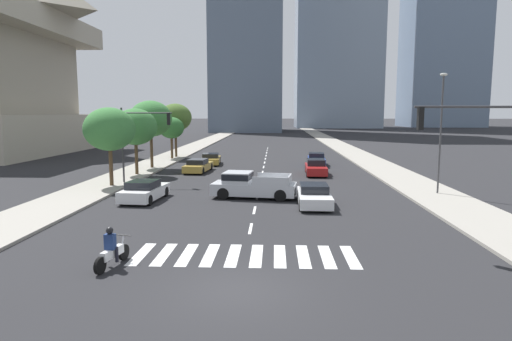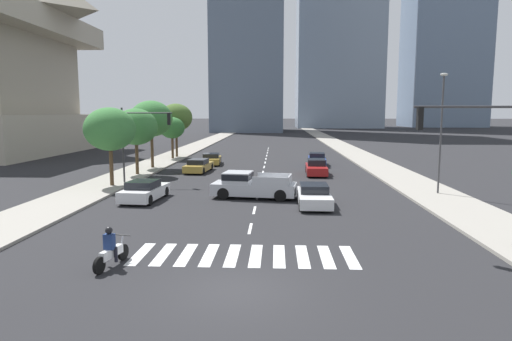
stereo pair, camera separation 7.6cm
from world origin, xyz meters
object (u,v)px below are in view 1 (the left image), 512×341
object	(u,v)px
sedan_red_0	(316,168)
street_tree_fourth	(171,128)
sedan_blue_5	(316,160)
street_tree_fifth	(175,118)
street_tree_second	(135,127)
sedan_gold_1	(198,166)
street_tree_nearest	(109,129)
traffic_signal_far	(141,132)
motorcycle_lead	(112,251)
sedan_white_4	(144,191)
traffic_signal_near	(482,145)
street_tree_third	(151,119)
sedan_gold_3	(211,159)
street_lamp_east	(441,125)
sedan_white_2	(314,196)
pickup_truck	(250,185)

from	to	relation	value
sedan_red_0	street_tree_fourth	xyz separation A→B (m)	(-15.69, 11.92, 3.08)
sedan_blue_5	street_tree_fifth	world-z (taller)	street_tree_fifth
street_tree_second	street_tree_fifth	world-z (taller)	street_tree_fifth
sedan_gold_1	street_tree_nearest	xyz separation A→B (m)	(-4.94, -8.66, 3.70)
traffic_signal_far	sedan_blue_5	bearing A→B (deg)	41.25
street_tree_second	motorcycle_lead	bearing A→B (deg)	-74.62
sedan_white_4	street_tree_second	distance (m)	12.05
traffic_signal_far	street_tree_second	world-z (taller)	traffic_signal_far
traffic_signal_near	street_tree_third	xyz separation A→B (m)	(-20.16, 24.83, 0.66)
sedan_gold_3	traffic_signal_far	bearing A→B (deg)	161.06
street_tree_nearest	street_tree_fourth	distance (m)	19.30
street_lamp_east	sedan_white_4	bearing A→B (deg)	-172.19
street_tree_nearest	street_tree_fourth	world-z (taller)	street_tree_nearest
street_tree_fourth	sedan_gold_1	bearing A→B (deg)	-65.08
sedan_white_2	street_tree_fourth	bearing A→B (deg)	-149.54
motorcycle_lead	sedan_red_0	world-z (taller)	motorcycle_lead
street_lamp_east	street_tree_nearest	world-z (taller)	street_lamp_east
street_tree_nearest	street_tree_second	bearing A→B (deg)	90.00
motorcycle_lead	pickup_truck	distance (m)	13.80
sedan_gold_3	street_tree_third	bearing A→B (deg)	121.98
sedan_red_0	street_lamp_east	size ratio (longest dim) A/B	0.61
traffic_signal_near	sedan_red_0	bearing A→B (deg)	-78.19
sedan_blue_5	traffic_signal_near	world-z (taller)	traffic_signal_near
sedan_blue_5	traffic_signal_far	xyz separation A→B (m)	(-14.54, -12.75, 3.43)
pickup_truck	street_tree_fourth	xyz separation A→B (m)	(-10.45, 22.91, 2.90)
pickup_truck	street_tree_third	world-z (taller)	street_tree_third
sedan_white_2	street_tree_fifth	bearing A→B (deg)	-151.55
traffic_signal_far	street_tree_fifth	size ratio (longest dim) A/B	0.89
sedan_gold_1	sedan_white_4	size ratio (longest dim) A/B	1.10
sedan_white_4	traffic_signal_far	distance (m)	7.48
sedan_gold_3	street_lamp_east	size ratio (longest dim) A/B	0.57
street_lamp_east	street_tree_second	distance (m)	24.34
sedan_red_0	sedan_gold_3	world-z (taller)	sedan_red_0
motorcycle_lead	street_tree_third	distance (m)	28.57
traffic_signal_near	traffic_signal_far	world-z (taller)	traffic_signal_near
sedan_white_4	street_lamp_east	distance (m)	19.65
sedan_blue_5	street_tree_fourth	size ratio (longest dim) A/B	0.96
traffic_signal_near	pickup_truck	bearing A→B (deg)	-47.05
street_tree_nearest	traffic_signal_near	bearing A→B (deg)	-34.85
street_lamp_east	street_tree_third	size ratio (longest dim) A/B	1.21
sedan_gold_3	street_lamp_east	xyz separation A→B (m)	(17.67, -16.83, 4.12)
traffic_signal_near	sedan_blue_5	bearing A→B (deg)	-82.37
traffic_signal_near	street_tree_nearest	world-z (taller)	traffic_signal_near
sedan_white_2	sedan_blue_5	size ratio (longest dim) A/B	0.99
sedan_white_4	street_tree_fourth	distance (m)	24.60
sedan_red_0	sedan_white_4	size ratio (longest dim) A/B	1.08
traffic_signal_near	street_tree_fourth	world-z (taller)	traffic_signal_near
traffic_signal_far	street_tree_nearest	size ratio (longest dim) A/B	1.00
traffic_signal_near	traffic_signal_far	bearing A→B (deg)	-40.32
street_lamp_east	sedan_red_0	bearing A→B (deg)	127.11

